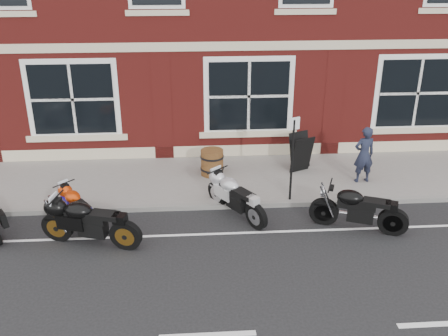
{
  "coord_description": "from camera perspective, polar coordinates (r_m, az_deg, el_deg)",
  "views": [
    {
      "loc": [
        -0.17,
        -9.42,
        5.77
      ],
      "look_at": [
        0.58,
        1.6,
        0.99
      ],
      "focal_mm": 40.0,
      "sensor_mm": 36.0,
      "label": 1
    }
  ],
  "objects": [
    {
      "name": "moto_sport_silver",
      "position": [
        11.74,
        1.4,
        -3.09
      ],
      "size": [
        1.26,
        1.82,
        0.94
      ],
      "rotation": [
        0.0,
        0.0,
        0.58
      ],
      "color": "black",
      "rests_on": "ground"
    },
    {
      "name": "moto_sport_red",
      "position": [
        11.82,
        -16.21,
        -4.22
      ],
      "size": [
        1.17,
        1.58,
        0.83
      ],
      "rotation": [
        0.0,
        0.0,
        0.62
      ],
      "color": "black",
      "rests_on": "ground"
    },
    {
      "name": "barrel_planter",
      "position": [
        13.7,
        -1.37,
        0.65
      ],
      "size": [
        0.65,
        0.65,
        0.72
      ],
      "color": "#493613",
      "rests_on": "sidewalk"
    },
    {
      "name": "ground",
      "position": [
        11.05,
        -2.48,
        -8.12
      ],
      "size": [
        80.0,
        80.0,
        0.0
      ],
      "primitive_type": "plane",
      "color": "black",
      "rests_on": "ground"
    },
    {
      "name": "moto_sport_black",
      "position": [
        10.96,
        -15.2,
        -5.75
      ],
      "size": [
        2.21,
        0.78,
        1.02
      ],
      "rotation": [
        0.0,
        0.0,
        1.28
      ],
      "color": "black",
      "rests_on": "ground"
    },
    {
      "name": "moto_naked_black",
      "position": [
        11.55,
        14.94,
        -4.28
      ],
      "size": [
        2.07,
        0.96,
        0.98
      ],
      "rotation": [
        0.0,
        0.0,
        1.18
      ],
      "color": "black",
      "rests_on": "ground"
    },
    {
      "name": "a_board_sign",
      "position": [
        14.1,
        8.77,
        1.78
      ],
      "size": [
        0.75,
        0.64,
        1.05
      ],
      "primitive_type": null,
      "rotation": [
        0.0,
        0.0,
        0.42
      ],
      "color": "black",
      "rests_on": "sidewalk"
    },
    {
      "name": "sidewalk",
      "position": [
        13.67,
        -2.84,
        -1.33
      ],
      "size": [
        30.0,
        3.0,
        0.12
      ],
      "primitive_type": "cube",
      "color": "slate",
      "rests_on": "ground"
    },
    {
      "name": "pedestrian_left",
      "position": [
        13.63,
        15.71,
        1.48
      ],
      "size": [
        0.6,
        0.43,
        1.53
      ],
      "primitive_type": "imported",
      "rotation": [
        0.0,
        0.0,
        3.26
      ],
      "color": "#1B1F31",
      "rests_on": "sidewalk"
    },
    {
      "name": "parking_sign",
      "position": [
        12.07,
        7.82,
        1.67
      ],
      "size": [
        0.29,
        0.12,
        2.13
      ],
      "rotation": [
        0.0,
        0.0,
        0.36
      ],
      "color": "black",
      "rests_on": "sidewalk"
    },
    {
      "name": "kerb",
      "position": [
        12.26,
        -2.67,
        -4.42
      ],
      "size": [
        30.0,
        0.16,
        0.12
      ],
      "primitive_type": "cube",
      "color": "slate",
      "rests_on": "ground"
    }
  ]
}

